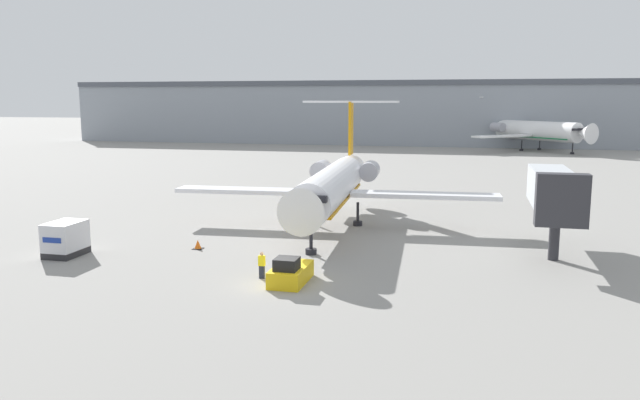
{
  "coord_description": "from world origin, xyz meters",
  "views": [
    {
      "loc": [
        10.5,
        -33.86,
        10.77
      ],
      "look_at": [
        0.0,
        9.29,
        3.6
      ],
      "focal_mm": 35.0,
      "sensor_mm": 36.0,
      "label": 1
    }
  ],
  "objects": [
    {
      "name": "ground_plane",
      "position": [
        0.0,
        0.0,
        0.0
      ],
      "size": [
        600.0,
        600.0,
        0.0
      ],
      "primitive_type": "plane",
      "color": "gray"
    },
    {
      "name": "airplane_main",
      "position": [
        -0.83,
        17.47,
        3.65
      ],
      "size": [
        27.85,
        26.29,
        10.65
      ],
      "color": "white",
      "rests_on": "ground"
    },
    {
      "name": "terminal_building",
      "position": [
        0.0,
        120.0,
        7.65
      ],
      "size": [
        180.0,
        16.8,
        15.25
      ],
      "color": "#8C939E",
      "rests_on": "ground"
    },
    {
      "name": "jet_bridge",
      "position": [
        16.17,
        11.82,
        4.44
      ],
      "size": [
        3.2,
        10.65,
        6.19
      ],
      "color": "#2D2D33",
      "rests_on": "ground"
    },
    {
      "name": "worker_near_tug",
      "position": [
        -1.62,
        0.99,
        0.86
      ],
      "size": [
        0.4,
        0.24,
        1.66
      ],
      "color": "#232838",
      "rests_on": "ground"
    },
    {
      "name": "pushback_tug",
      "position": [
        0.32,
        0.54,
        0.62
      ],
      "size": [
        1.91,
        3.78,
        1.7
      ],
      "color": "yellow",
      "rests_on": "ground"
    },
    {
      "name": "luggage_cart",
      "position": [
        -16.71,
        3.07,
        1.2
      ],
      "size": [
        2.0,
        2.91,
        2.39
      ],
      "color": "#232326",
      "rests_on": "ground"
    },
    {
      "name": "traffic_cone_left",
      "position": [
        -8.65,
        7.11,
        0.32
      ],
      "size": [
        0.71,
        0.71,
        0.67
      ],
      "color": "black",
      "rests_on": "ground"
    },
    {
      "name": "airplane_parked_far_left",
      "position": [
        23.36,
        105.94,
        4.26
      ],
      "size": [
        25.74,
        25.0,
        11.41
      ],
      "color": "white",
      "rests_on": "ground"
    }
  ]
}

